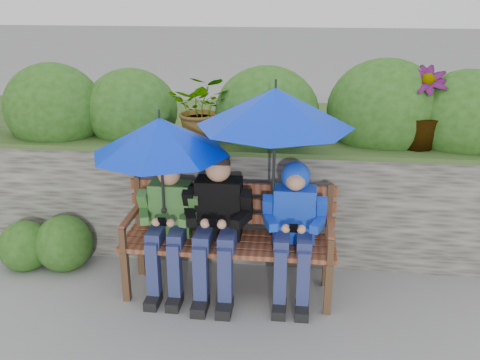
# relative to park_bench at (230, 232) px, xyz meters

# --- Properties ---
(ground) EXTENTS (60.00, 60.00, 0.00)m
(ground) POSITION_rel_park_bench_xyz_m (0.09, -0.16, -0.49)
(ground) COLOR gray
(ground) RESTS_ON ground
(garden_backdrop) EXTENTS (8.06, 2.87, 1.82)m
(garden_backdrop) POSITION_rel_park_bench_xyz_m (0.08, 1.42, 0.16)
(garden_backdrop) COLOR #3F3D36
(garden_backdrop) RESTS_ON ground
(park_bench) EXTENTS (1.65, 0.48, 0.87)m
(park_bench) POSITION_rel_park_bench_xyz_m (0.00, 0.00, 0.00)
(park_bench) COLOR #48311E
(park_bench) RESTS_ON ground
(boy_left) EXTENTS (0.47, 0.55, 1.07)m
(boy_left) POSITION_rel_park_bench_xyz_m (-0.47, -0.07, 0.10)
(boy_left) COLOR #295D20
(boy_left) RESTS_ON ground
(boy_middle) EXTENTS (0.52, 0.60, 1.13)m
(boy_middle) POSITION_rel_park_bench_xyz_m (-0.08, -0.08, 0.13)
(boy_middle) COLOR black
(boy_middle) RESTS_ON ground
(boy_right) EXTENTS (0.47, 0.58, 1.08)m
(boy_right) POSITION_rel_park_bench_xyz_m (0.50, -0.06, 0.15)
(boy_right) COLOR #0523B6
(boy_right) RESTS_ON ground
(umbrella_left) EXTENTS (1.03, 1.03, 0.80)m
(umbrella_left) POSITION_rel_park_bench_xyz_m (-0.49, -0.09, 0.78)
(umbrella_left) COLOR #032AE2
(umbrella_left) RESTS_ON ground
(umbrella_right) EXTENTS (1.14, 1.14, 1.00)m
(umbrella_right) POSITION_rel_park_bench_xyz_m (0.33, -0.01, 1.00)
(umbrella_right) COLOR #032AE2
(umbrella_right) RESTS_ON ground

